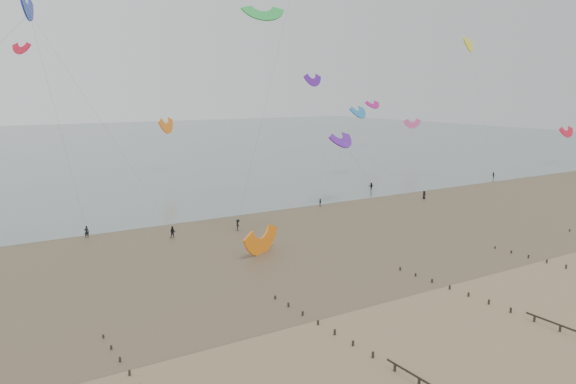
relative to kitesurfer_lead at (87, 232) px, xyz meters
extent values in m
plane|color=brown|center=(25.09, -48.67, -0.93)|extent=(500.00, 500.00, 0.00)
plane|color=#475654|center=(25.09, 151.33, -0.90)|extent=(500.00, 500.00, 0.00)
plane|color=#473A28|center=(25.09, -13.67, -0.92)|extent=(500.00, 500.00, 0.00)
ellipsoid|color=slate|center=(7.09, -26.67, -0.92)|extent=(23.60, 14.36, 0.01)
ellipsoid|color=slate|center=(37.09, -10.67, -0.92)|extent=(33.64, 18.32, 0.01)
ellipsoid|color=slate|center=(70.09, -18.67, -0.92)|extent=(19.65, 13.67, 0.01)
cube|color=black|center=(-6.91, -44.57, -0.71)|extent=(0.16, 0.16, 0.54)
cube|color=black|center=(-6.91, -41.93, -0.73)|extent=(0.16, 0.16, 0.51)
cube|color=black|center=(-6.91, -39.30, -0.74)|extent=(0.16, 0.16, 0.48)
cube|color=black|center=(-6.91, -36.67, -0.76)|extent=(0.16, 0.16, 0.45)
cube|color=black|center=(11.09, -57.72, -0.64)|extent=(0.16, 0.16, 0.68)
cube|color=black|center=(11.09, -55.09, -0.66)|extent=(0.16, 0.16, 0.65)
cube|color=black|center=(11.09, -52.46, -0.67)|extent=(0.16, 0.16, 0.62)
cube|color=black|center=(11.09, -49.83, -0.69)|extent=(0.16, 0.16, 0.59)
cube|color=black|center=(11.09, -47.20, -0.70)|extent=(0.16, 0.16, 0.57)
cube|color=black|center=(11.09, -44.57, -0.71)|extent=(0.16, 0.16, 0.54)
cube|color=black|center=(11.09, -41.93, -0.73)|extent=(0.16, 0.16, 0.51)
cube|color=black|center=(11.09, -39.30, -0.74)|extent=(0.16, 0.16, 0.48)
cube|color=black|center=(11.09, -36.67, -0.76)|extent=(0.16, 0.16, 0.45)
cube|color=black|center=(29.09, -57.72, -0.64)|extent=(0.16, 0.16, 0.68)
cube|color=black|center=(29.09, -55.09, -0.66)|extent=(0.16, 0.16, 0.65)
cube|color=black|center=(29.09, -52.46, -0.67)|extent=(0.16, 0.16, 0.62)
cube|color=black|center=(29.09, -49.83, -0.69)|extent=(0.16, 0.16, 0.59)
cube|color=black|center=(29.09, -47.20, -0.70)|extent=(0.16, 0.16, 0.57)
cube|color=black|center=(29.09, -44.57, -0.71)|extent=(0.16, 0.16, 0.54)
cube|color=black|center=(29.09, -41.93, -0.73)|extent=(0.16, 0.16, 0.51)
cube|color=black|center=(29.09, -39.30, -0.74)|extent=(0.16, 0.16, 0.48)
cube|color=black|center=(29.09, -36.67, -0.76)|extent=(0.16, 0.16, 0.45)
cube|color=black|center=(47.09, -47.20, -0.70)|extent=(0.16, 0.16, 0.57)
cube|color=black|center=(47.09, -44.57, -0.71)|extent=(0.16, 0.16, 0.54)
cube|color=black|center=(47.09, -41.93, -0.73)|extent=(0.16, 0.16, 0.51)
cube|color=black|center=(47.09, -39.30, -0.74)|extent=(0.16, 0.16, 0.48)
cube|color=black|center=(47.09, -36.67, -0.76)|extent=(0.16, 0.16, 0.45)
cube|color=black|center=(65.09, -36.67, -0.76)|extent=(0.16, 0.16, 0.45)
imported|color=black|center=(0.00, 0.00, 0.00)|extent=(0.80, 0.67, 1.87)
imported|color=black|center=(21.26, -8.26, -0.01)|extent=(1.26, 1.37, 1.85)
imported|color=black|center=(65.53, -5.09, -0.09)|extent=(0.61, 0.87, 1.68)
imported|color=black|center=(10.89, -7.10, -0.02)|extent=(1.09, 1.00, 1.82)
imported|color=black|center=(63.21, 8.67, -0.09)|extent=(1.59, 0.61, 1.68)
imported|color=black|center=(100.23, 5.10, -0.17)|extent=(0.92, 0.94, 1.53)
imported|color=black|center=(43.26, 0.21, -0.18)|extent=(0.69, 0.95, 1.50)
camera|label=1|loc=(-18.05, -85.38, 21.04)|focal=35.00mm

